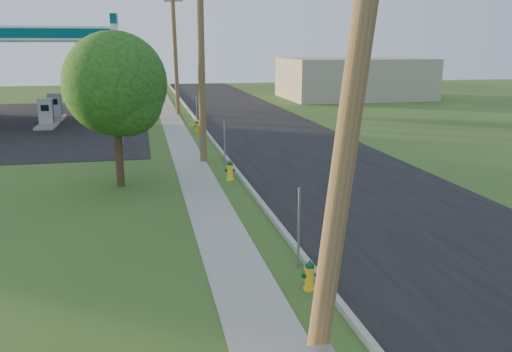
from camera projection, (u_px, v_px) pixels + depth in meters
The scene contains 18 objects.
road at pixel (366, 195), 19.62m from camera, with size 8.00×120.00×0.02m, color black.
curb at pixel (258, 199), 18.80m from camera, with size 0.15×120.00×0.15m, color gray.
sidewalk at pixel (208, 204), 18.46m from camera, with size 1.50×120.00×0.03m, color gray.
utility_pole_near at pixel (354, 83), 7.00m from camera, with size 1.40×0.32×9.48m.
utility_pole_mid at pixel (201, 53), 24.09m from camera, with size 1.40×0.32×9.80m.
utility_pole_far at pixel (175, 52), 41.24m from camera, with size 1.40×0.32×9.50m.
sign_post_near at pixel (299, 228), 13.01m from camera, with size 0.05×0.04×2.00m, color gray.
sign_post_mid at pixel (225, 143), 24.24m from camera, with size 0.05×0.04×2.00m, color gray.
sign_post_far at pixel (197, 112), 35.84m from camera, with size 0.05×0.04×2.00m, color gray.
fuel_pump_ne at pixel (46, 116), 35.66m from camera, with size 1.20×3.20×1.90m.
fuel_pump_se at pixel (55, 109), 39.46m from camera, with size 1.20×3.20×1.90m.
price_pylon at pixel (115, 42), 28.42m from camera, with size 0.34×2.04×6.85m.
distant_building at pixel (354, 78), 55.15m from camera, with size 14.00×10.00×4.00m, color #A19689.
tree_verge at pixel (118, 88), 19.92m from camera, with size 3.84×3.84×5.82m.
tree_lot at pixel (100, 57), 47.51m from camera, with size 4.42×4.42×6.70m.
hydrant_near at pixel (310, 276), 11.91m from camera, with size 0.36×0.32×0.70m.
hydrant_mid at pixel (230, 171), 21.63m from camera, with size 0.43×0.38×0.82m.
hydrant_far at pixel (197, 127), 33.54m from camera, with size 0.39×0.35×0.76m.
Camera 1 is at (-3.31, -7.68, 5.27)m, focal length 38.00 mm.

